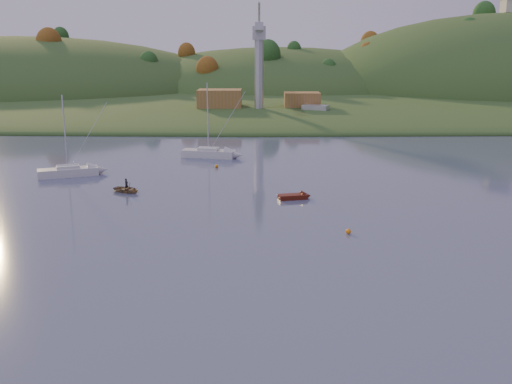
{
  "coord_description": "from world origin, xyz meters",
  "views": [
    {
      "loc": [
        1.95,
        -23.21,
        17.13
      ],
      "look_at": [
        1.65,
        36.64,
        2.1
      ],
      "focal_mm": 40.0,
      "sensor_mm": 36.0,
      "label": 1
    }
  ],
  "objects_px": {
    "sailboat_near": "(68,171)",
    "sailboat_far": "(208,153)",
    "red_tender": "(299,196)",
    "canoe": "(127,189)"
  },
  "relations": [
    {
      "from": "sailboat_near",
      "to": "sailboat_far",
      "type": "bearing_deg",
      "value": 16.82
    },
    {
      "from": "sailboat_far",
      "to": "red_tender",
      "type": "distance_m",
      "value": 29.39
    },
    {
      "from": "sailboat_near",
      "to": "sailboat_far",
      "type": "xyz_separation_m",
      "value": [
        18.29,
        14.2,
        0.04
      ]
    },
    {
      "from": "sailboat_near",
      "to": "red_tender",
      "type": "relative_size",
      "value": 2.69
    },
    {
      "from": "sailboat_near",
      "to": "red_tender",
      "type": "distance_m",
      "value": 33.51
    },
    {
      "from": "canoe",
      "to": "red_tender",
      "type": "distance_m",
      "value": 21.22
    },
    {
      "from": "red_tender",
      "to": "sailboat_near",
      "type": "bearing_deg",
      "value": 145.45
    },
    {
      "from": "sailboat_near",
      "to": "canoe",
      "type": "distance_m",
      "value": 13.74
    },
    {
      "from": "sailboat_far",
      "to": "canoe",
      "type": "xyz_separation_m",
      "value": [
        -8.08,
        -23.39,
        -0.4
      ]
    },
    {
      "from": "canoe",
      "to": "red_tender",
      "type": "xyz_separation_m",
      "value": [
        21.01,
        -3.0,
        -0.09
      ]
    }
  ]
}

